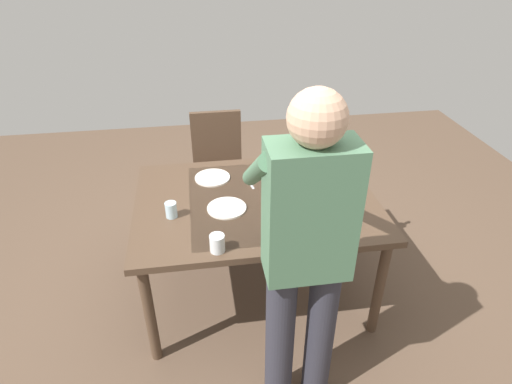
{
  "coord_description": "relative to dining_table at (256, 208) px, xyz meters",
  "views": [
    {
      "loc": [
        0.33,
        2.17,
        2.15
      ],
      "look_at": [
        0.0,
        0.0,
        0.79
      ],
      "focal_mm": 30.18,
      "sensor_mm": 36.0,
      "label": 1
    }
  ],
  "objects": [
    {
      "name": "water_cup_near_right",
      "position": [
        0.5,
        0.11,
        0.11
      ],
      "size": [
        0.07,
        0.07,
        0.09
      ],
      "primitive_type": "cylinder",
      "color": "silver",
      "rests_on": "dining_table"
    },
    {
      "name": "chair_near",
      "position": [
        0.17,
        -0.92,
        -0.14
      ],
      "size": [
        0.4,
        0.4,
        0.91
      ],
      "color": "#352114",
      "rests_on": "ground_plane"
    },
    {
      "name": "dinner_plate_near",
      "position": [
        0.24,
        -0.29,
        0.07
      ],
      "size": [
        0.23,
        0.23,
        0.01
      ],
      "primitive_type": "cylinder",
      "color": "silver",
      "rests_on": "dining_table"
    },
    {
      "name": "wine_bottle",
      "position": [
        -0.58,
        -0.23,
        0.18
      ],
      "size": [
        0.07,
        0.07,
        0.3
      ],
      "color": "black",
      "rests_on": "dining_table"
    },
    {
      "name": "table_fork",
      "position": [
        0.01,
        -0.2,
        0.07
      ],
      "size": [
        0.04,
        0.18,
        0.0
      ],
      "primitive_type": "cube",
      "rotation": [
        0.0,
        0.0,
        0.16
      ],
      "color": "silver",
      "rests_on": "dining_table"
    },
    {
      "name": "water_cup_far_left",
      "position": [
        -0.47,
        0.32,
        0.12
      ],
      "size": [
        0.07,
        0.07,
        0.09
      ],
      "primitive_type": "cylinder",
      "color": "silver",
      "rests_on": "dining_table"
    },
    {
      "name": "serving_bowl_pasta",
      "position": [
        -0.28,
        0.11,
        0.1
      ],
      "size": [
        0.3,
        0.3,
        0.07
      ],
      "color": "silver",
      "rests_on": "dining_table"
    },
    {
      "name": "dining_table",
      "position": [
        0.0,
        0.0,
        0.0
      ],
      "size": [
        1.46,
        1.07,
        0.74
      ],
      "color": "#4C3828",
      "rests_on": "ground_plane"
    },
    {
      "name": "dinner_plate_far",
      "position": [
        0.19,
        0.08,
        0.07
      ],
      "size": [
        0.23,
        0.23,
        0.01
      ],
      "primitive_type": "cylinder",
      "color": "silver",
      "rests_on": "dining_table"
    },
    {
      "name": "water_cup_near_left",
      "position": [
        0.27,
        0.45,
        0.12
      ],
      "size": [
        0.08,
        0.08,
        0.09
      ],
      "primitive_type": "cylinder",
      "color": "silver",
      "rests_on": "dining_table"
    },
    {
      "name": "ground_plane",
      "position": [
        0.0,
        0.0,
        -0.67
      ],
      "size": [
        6.0,
        6.0,
        0.0
      ],
      "primitive_type": "plane",
      "color": "brown"
    },
    {
      "name": "person_server",
      "position": [
        -0.09,
        0.8,
        0.3
      ],
      "size": [
        0.42,
        0.61,
        1.69
      ],
      "color": "#2D2D38",
      "rests_on": "ground_plane"
    },
    {
      "name": "wine_glass_left",
      "position": [
        -0.13,
        0.34,
        0.17
      ],
      "size": [
        0.07,
        0.07,
        0.15
      ],
      "color": "white",
      "rests_on": "dining_table"
    }
  ]
}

